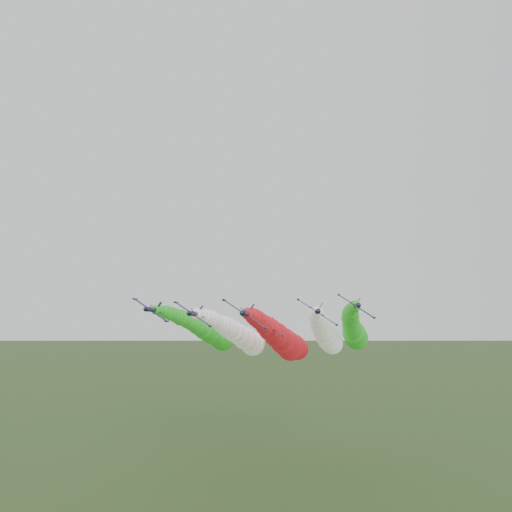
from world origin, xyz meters
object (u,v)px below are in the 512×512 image
object	(u,v)px
jet_inner_left	(239,335)
jet_trail	(289,341)
jet_outer_right	(354,330)
jet_inner_right	(326,334)
jet_outer_left	(207,331)
jet_lead	(280,338)

from	to	relation	value
jet_inner_left	jet_trail	xyz separation A→B (m)	(13.74, 14.17, -2.40)
jet_outer_right	jet_trail	xyz separation A→B (m)	(-18.94, 7.55, -3.83)
jet_inner_right	jet_trail	world-z (taller)	jet_inner_right
jet_outer_left	jet_inner_left	bearing A→B (deg)	-30.10
jet_outer_left	jet_trail	size ratio (longest dim) A/B	1.00
jet_lead	jet_inner_left	xyz separation A→B (m)	(-12.17, 13.73, 0.25)
jet_outer_left	jet_outer_right	distance (m)	43.09
jet_inner_right	jet_trail	distance (m)	22.10
jet_inner_left	jet_outer_right	world-z (taller)	jet_outer_right
jet_inner_left	jet_outer_right	distance (m)	33.37
jet_inner_right	jet_outer_right	xyz separation A→B (m)	(8.48, 11.70, 0.88)
jet_outer_right	jet_inner_right	bearing A→B (deg)	-125.93
jet_lead	jet_inner_left	size ratio (longest dim) A/B	1.00
jet_inner_right	jet_inner_left	bearing A→B (deg)	168.14
jet_outer_right	jet_trail	world-z (taller)	jet_outer_right
jet_inner_left	jet_outer_right	size ratio (longest dim) A/B	1.00
jet_outer_left	jet_lead	bearing A→B (deg)	-41.18
jet_lead	jet_inner_right	bearing A→B (deg)	35.73
jet_inner_right	jet_outer_left	world-z (taller)	jet_outer_left
jet_inner_left	jet_outer_left	distance (m)	12.07
jet_outer_right	jet_inner_left	bearing A→B (deg)	-168.55
jet_trail	jet_lead	bearing A→B (deg)	-93.20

